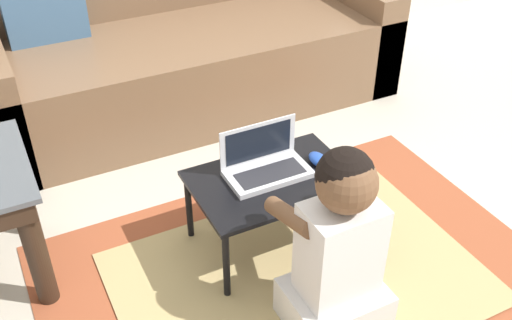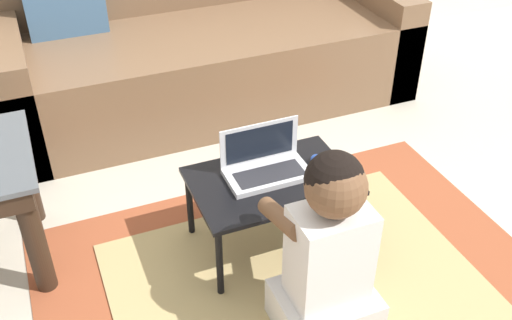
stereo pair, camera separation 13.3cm
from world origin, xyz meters
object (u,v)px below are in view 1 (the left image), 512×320
Objects in this scene: couch at (184,47)px; laptop at (266,166)px; laptop_desk at (272,186)px; person_seated at (338,249)px; computer_mouse at (318,159)px.

couch reaches higher than laptop.
couch reaches higher than laptop_desk.
person_seated reaches higher than laptop_desk.
laptop_desk is 0.42m from person_seated.
person_seated is at bearing -88.81° from laptop.
person_seated reaches higher than computer_mouse.
laptop_desk is 0.20m from computer_mouse.
laptop is at bearing 91.19° from person_seated.
couch is 1.17m from laptop.
person_seated is (-0.13, -1.61, 0.03)m from couch.
person_seated reaches higher than laptop.
laptop_desk is at bearing -178.05° from computer_mouse.
laptop is at bearing 99.14° from laptop_desk.
computer_mouse is 0.15× the size of person_seated.
couch is at bearing 85.51° from person_seated.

